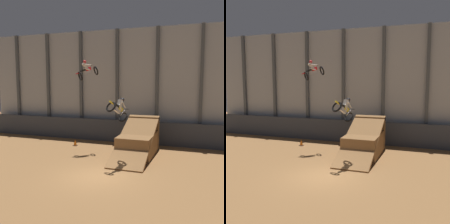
# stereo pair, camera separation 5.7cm
# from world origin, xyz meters

# --- Properties ---
(ground_plane) EXTENTS (60.00, 60.00, 0.00)m
(ground_plane) POSITION_xyz_m (0.00, 0.00, 0.00)
(ground_plane) COLOR olive
(arena_back_wall) EXTENTS (32.00, 0.40, 10.56)m
(arena_back_wall) POSITION_xyz_m (0.00, 10.00, 5.28)
(arena_back_wall) COLOR #ADB2B7
(arena_back_wall) RESTS_ON ground_plane
(lower_barrier) EXTENTS (31.36, 0.20, 2.09)m
(lower_barrier) POSITION_xyz_m (0.00, 9.05, 1.05)
(lower_barrier) COLOR #383D47
(lower_barrier) RESTS_ON ground_plane
(dirt_ramp) EXTENTS (2.56, 6.38, 2.92)m
(dirt_ramp) POSITION_xyz_m (1.22, 5.73, 0.97)
(dirt_ramp) COLOR brown
(dirt_ramp) RESTS_ON ground_plane
(rider_bike_left_air) EXTENTS (1.70, 1.68, 1.65)m
(rider_bike_left_air) POSITION_xyz_m (-2.90, 5.17, 6.54)
(rider_bike_left_air) COLOR black
(rider_bike_right_air) EXTENTS (1.35, 1.82, 1.67)m
(rider_bike_right_air) POSITION_xyz_m (0.65, 2.22, 3.90)
(rider_bike_right_air) COLOR black
(traffic_cone_near_ramp) EXTENTS (0.36, 0.36, 0.58)m
(traffic_cone_near_ramp) POSITION_xyz_m (-4.72, 6.44, 0.28)
(traffic_cone_near_ramp) COLOR black
(traffic_cone_near_ramp) RESTS_ON ground_plane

